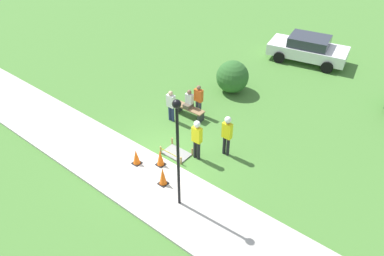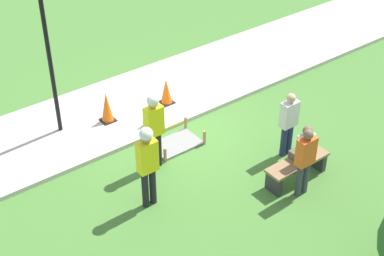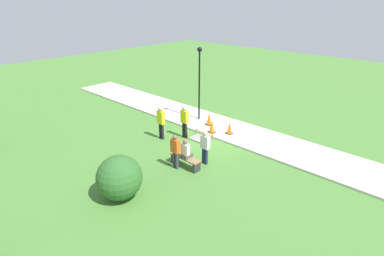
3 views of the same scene
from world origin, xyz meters
The scene contains 15 objects.
ground_plane centered at (0.00, 0.00, 0.00)m, with size 60.00×60.00×0.00m, color #477A33.
sidewalk centered at (0.00, -1.43, 0.05)m, with size 28.00×2.87×0.10m.
wet_concrete_patch centered at (0.32, 0.59, 0.04)m, with size 1.16×0.78×0.37m.
traffic_cone_near_patch centered at (-0.49, -0.92, 0.44)m, with size 0.34×0.34×0.69m.
traffic_cone_far_patch centered at (0.32, -0.38, 0.46)m, with size 0.34×0.34×0.73m.
traffic_cone_sidewalk_edge centered at (1.12, -1.12, 0.49)m, with size 0.34×0.34×0.78m.
park_bench centered at (-1.03, 3.14, 0.34)m, with size 1.53×0.44×0.49m.
person_seated_on_bench centered at (-1.12, 3.19, 0.84)m, with size 0.36×0.44×0.89m.
worker_supervisor centered at (1.12, 0.95, 1.12)m, with size 0.40×0.27×1.86m.
worker_assistant centered at (1.91, 1.90, 1.14)m, with size 0.40×0.27×1.88m.
bystander_in_orange_shirt centered at (-0.79, 3.52, 0.90)m, with size 0.40×0.22×1.60m.
bystander_in_gray_shirt centered at (-1.49, 2.35, 0.89)m, with size 0.40×0.22×1.59m.
lamppost_near centered at (2.21, -1.47, 2.89)m, with size 0.28×0.28×4.31m.
parked_car_white centered at (0.73, 12.25, 0.80)m, with size 4.83×2.84×1.55m.
shrub_rounded_near centered at (-0.80, 6.39, 0.85)m, with size 1.70×1.70×1.70m.
Camera 1 is at (8.32, -8.39, 10.14)m, focal length 35.00 mm.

